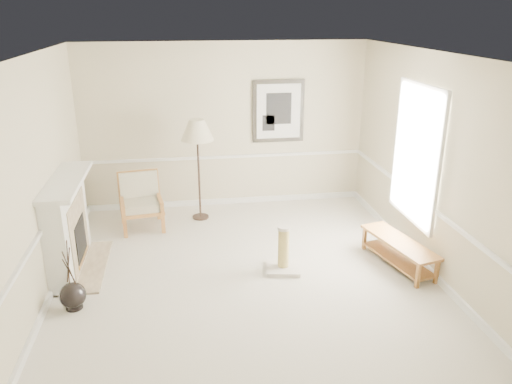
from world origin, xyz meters
TOP-DOWN VIEW (x-y plane):
  - ground at (0.00, 0.00)m, footprint 5.50×5.50m
  - room at (0.14, 0.08)m, footprint 5.04×5.54m
  - fireplace at (-2.34, 0.60)m, footprint 0.64×1.64m
  - floor_vase at (-2.15, -0.43)m, footprint 0.31×0.31m
  - armchair at (-1.48, 1.95)m, footprint 0.77×0.81m
  - floor_lamp at (-0.51, 2.13)m, footprint 0.60×0.60m
  - bench at (2.15, 0.01)m, footprint 0.70×1.38m
  - scratching_post at (0.53, 0.12)m, footprint 0.53×0.53m

SIDE VIEW (x-z plane):
  - ground at x=0.00m, z-range 0.00..0.00m
  - floor_vase at x=-2.15m, z-range -0.29..0.62m
  - scratching_post at x=0.53m, z-range -0.12..0.53m
  - bench at x=2.15m, z-range 0.06..0.44m
  - armchair at x=-1.48m, z-range 0.03..0.93m
  - fireplace at x=-2.34m, z-range -0.01..1.30m
  - floor_lamp at x=-0.51m, z-range 0.64..2.36m
  - room at x=0.14m, z-range 0.41..3.33m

